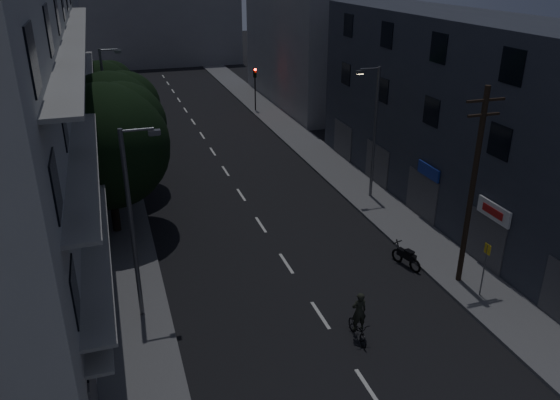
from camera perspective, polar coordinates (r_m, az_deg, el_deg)
ground at (r=39.32m, az=-5.87°, el=3.28°), size 160.00×160.00×0.00m
sidewalk_left at (r=38.57m, az=-16.81°, el=2.05°), size 3.00×90.00×0.15m
sidewalk_right at (r=41.39m, az=4.33°, el=4.51°), size 3.00×90.00×0.15m
lane_markings at (r=45.12m, az=-7.62°, el=5.92°), size 0.15×60.50×0.01m
building_left at (r=30.18m, az=-26.34°, el=8.50°), size 7.00×36.00×14.00m
building_right at (r=32.81m, az=19.39°, el=7.97°), size 6.19×28.00×11.00m
building_far_left at (r=59.53m, az=-23.26°, el=16.50°), size 6.00×20.00×16.00m
building_far_right at (r=57.01m, az=2.25°, el=16.53°), size 6.00×20.00×13.00m
building_far_end at (r=81.89m, az=-13.24°, el=17.12°), size 24.00×8.00×10.00m
tree_near at (r=29.45m, az=-17.64°, el=5.86°), size 6.53×6.53×8.05m
tree_mid at (r=34.96m, az=-17.11°, el=8.15°), size 6.16×6.16×7.58m
tree_far at (r=46.14m, az=-18.03°, el=10.75°), size 5.21×5.21×6.44m
traffic_signal_far_right at (r=53.72m, az=-2.62°, el=12.40°), size 0.28×0.37×4.10m
traffic_signal_far_left at (r=51.84m, az=-16.80°, el=11.01°), size 0.28×0.37×4.10m
street_lamp_left_near at (r=21.82m, az=-15.03°, el=-1.75°), size 1.51×0.25×8.00m
street_lamp_right at (r=33.18m, az=9.73°, el=7.53°), size 1.51×0.25×8.00m
street_lamp_left_far at (r=41.20m, az=-17.57°, el=9.94°), size 1.51×0.25×8.00m
utility_pole at (r=24.77m, az=19.49°, el=1.47°), size 1.80×0.24×9.00m
bus_stop_sign at (r=25.14m, az=20.68°, el=-5.93°), size 0.06×0.35×2.52m
motorcycle at (r=27.30m, az=13.05°, el=-5.86°), size 0.75×1.86×1.22m
cyclist at (r=22.03m, az=8.17°, el=-12.65°), size 0.62×1.68×2.11m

